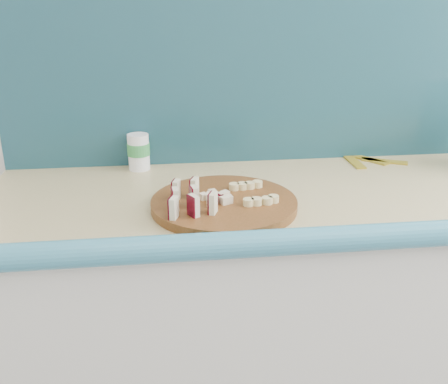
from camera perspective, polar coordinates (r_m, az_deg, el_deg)
kitchen_counter at (r=1.67m, az=16.27°, el=-14.06°), size 2.20×0.63×0.91m
backsplash at (r=1.66m, az=14.97°, el=12.24°), size 2.20×0.02×0.50m
cutting_board at (r=1.25m, az=0.00°, el=-1.34°), size 0.43×0.43×0.02m
apple_wedges at (r=1.19m, az=-4.11°, el=-0.73°), size 0.11×0.16×0.05m
apple_chunks at (r=1.23m, az=-1.05°, el=-0.59°), size 0.05×0.06×0.02m
banana_slices at (r=1.27m, az=3.39°, el=-0.10°), size 0.11×0.15×0.02m
canister at (r=1.54m, az=-9.74°, el=4.62°), size 0.07×0.07×0.11m
banana_peel at (r=1.68m, az=16.20°, el=3.46°), size 0.19×0.16×0.01m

